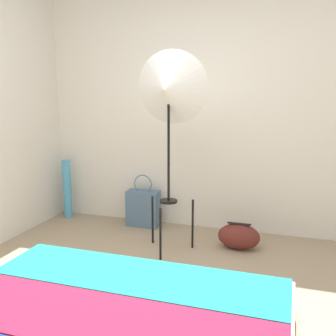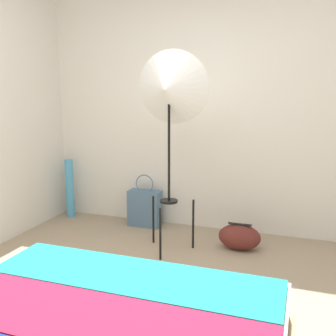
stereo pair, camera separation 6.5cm
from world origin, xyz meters
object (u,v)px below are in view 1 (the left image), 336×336
object	(u,v)px
tote_bag	(143,208)
paper_roll	(67,189)
photo_umbrella	(169,90)
duffel_bag	(239,236)

from	to	relation	value
tote_bag	paper_roll	distance (m)	0.94
photo_umbrella	tote_bag	distance (m)	1.42
photo_umbrella	duffel_bag	bearing A→B (deg)	20.28
tote_bag	duffel_bag	world-z (taller)	tote_bag
duffel_bag	paper_roll	xyz separation A→B (m)	(-1.99, 0.32, 0.21)
tote_bag	photo_umbrella	bearing A→B (deg)	-49.66
photo_umbrella	tote_bag	bearing A→B (deg)	130.34
paper_roll	photo_umbrella	bearing A→B (deg)	-21.54
paper_roll	tote_bag	bearing A→B (deg)	-0.39
photo_umbrella	duffel_bag	size ratio (longest dim) A/B	4.63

